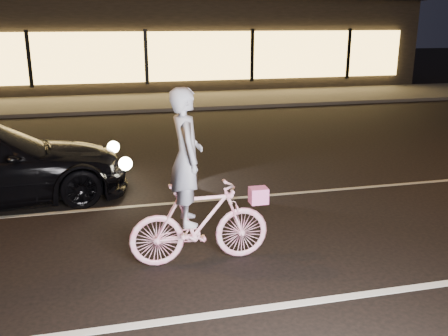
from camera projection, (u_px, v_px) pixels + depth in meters
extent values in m
plane|color=black|center=(246.00, 248.00, 6.93)|extent=(90.00, 90.00, 0.00)
cube|color=silver|center=(283.00, 306.00, 5.53)|extent=(60.00, 0.12, 0.01)
cube|color=gray|center=(214.00, 200.00, 8.79)|extent=(60.00, 0.10, 0.01)
cube|color=#383533|center=(152.00, 102.00, 19.03)|extent=(30.00, 4.00, 0.12)
cube|color=black|center=(138.00, 43.00, 24.07)|extent=(25.00, 8.00, 4.00)
cube|color=#FFC359|center=(146.00, 57.00, 20.36)|extent=(23.00, 0.15, 2.00)
cube|color=black|center=(29.00, 59.00, 19.27)|extent=(0.15, 0.08, 2.20)
cube|color=black|center=(146.00, 57.00, 20.28)|extent=(0.15, 0.08, 2.20)
cube|color=black|center=(252.00, 55.00, 21.29)|extent=(0.15, 0.08, 2.20)
cube|color=black|center=(348.00, 54.00, 22.31)|extent=(0.15, 0.08, 2.20)
imported|color=#FF4F95|center=(200.00, 223.00, 6.40)|extent=(1.82, 0.51, 1.09)
imported|color=white|center=(186.00, 157.00, 6.11)|extent=(0.41, 0.63, 1.72)
cube|color=#FF57B6|center=(258.00, 195.00, 6.48)|extent=(0.23, 0.19, 0.21)
sphere|color=#FFF2BF|center=(113.00, 147.00, 9.84)|extent=(0.23, 0.23, 0.23)
sphere|color=#FFF2BF|center=(125.00, 164.00, 8.69)|extent=(0.23, 0.23, 0.23)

